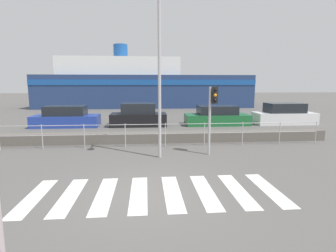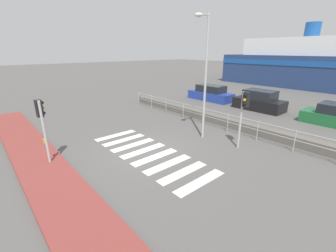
{
  "view_description": "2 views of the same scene",
  "coord_description": "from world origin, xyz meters",
  "px_view_note": "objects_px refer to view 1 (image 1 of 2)",
  "views": [
    {
      "loc": [
        0.05,
        -6.66,
        2.9
      ],
      "look_at": [
        0.77,
        2.0,
        1.5
      ],
      "focal_mm": 28.0,
      "sensor_mm": 36.0,
      "label": 1
    },
    {
      "loc": [
        8.02,
        -5.58,
        4.6
      ],
      "look_at": [
        0.49,
        1.0,
        1.2
      ],
      "focal_mm": 24.0,
      "sensor_mm": 36.0,
      "label": 2
    }
  ],
  "objects_px": {
    "parked_car_black": "(139,116)",
    "parked_car_green": "(217,117)",
    "ferry_boat": "(141,86)",
    "streetlamp": "(160,58)",
    "parked_car_white": "(284,115)",
    "parked_car_blue": "(66,118)",
    "traffic_light_far": "(213,105)"
  },
  "relations": [
    {
      "from": "parked_car_blue",
      "to": "ferry_boat",
      "type": "bearing_deg",
      "value": 74.24
    },
    {
      "from": "parked_car_black",
      "to": "parked_car_green",
      "type": "bearing_deg",
      "value": -0.0
    },
    {
      "from": "traffic_light_far",
      "to": "ferry_boat",
      "type": "bearing_deg",
      "value": 97.71
    },
    {
      "from": "ferry_boat",
      "to": "streetlamp",
      "type": "bearing_deg",
      "value": -87.27
    },
    {
      "from": "parked_car_blue",
      "to": "parked_car_white",
      "type": "relative_size",
      "value": 1.01
    },
    {
      "from": "streetlamp",
      "to": "parked_car_black",
      "type": "bearing_deg",
      "value": 97.3
    },
    {
      "from": "streetlamp",
      "to": "parked_car_white",
      "type": "xyz_separation_m",
      "value": [
        9.53,
        8.29,
        -3.21
      ]
    },
    {
      "from": "ferry_boat",
      "to": "parked_car_white",
      "type": "distance_m",
      "value": 20.14
    },
    {
      "from": "streetlamp",
      "to": "parked_car_green",
      "type": "distance_m",
      "value": 10.0
    },
    {
      "from": "traffic_light_far",
      "to": "streetlamp",
      "type": "relative_size",
      "value": 0.45
    },
    {
      "from": "streetlamp",
      "to": "parked_car_blue",
      "type": "height_order",
      "value": "streetlamp"
    },
    {
      "from": "parked_car_black",
      "to": "parked_car_white",
      "type": "height_order",
      "value": "parked_car_black"
    },
    {
      "from": "parked_car_blue",
      "to": "parked_car_white",
      "type": "distance_m",
      "value": 15.51
    },
    {
      "from": "parked_car_black",
      "to": "parked_car_green",
      "type": "distance_m",
      "value": 5.58
    },
    {
      "from": "parked_car_black",
      "to": "parked_car_green",
      "type": "relative_size",
      "value": 0.85
    },
    {
      "from": "ferry_boat",
      "to": "parked_car_black",
      "type": "bearing_deg",
      "value": -89.52
    },
    {
      "from": "traffic_light_far",
      "to": "parked_car_green",
      "type": "relative_size",
      "value": 0.62
    },
    {
      "from": "ferry_boat",
      "to": "parked_car_green",
      "type": "relative_size",
      "value": 5.84
    },
    {
      "from": "traffic_light_far",
      "to": "parked_car_green",
      "type": "bearing_deg",
      "value": 73.3
    },
    {
      "from": "traffic_light_far",
      "to": "parked_car_blue",
      "type": "height_order",
      "value": "traffic_light_far"
    },
    {
      "from": "streetlamp",
      "to": "parked_car_blue",
      "type": "bearing_deg",
      "value": 125.81
    },
    {
      "from": "parked_car_blue",
      "to": "parked_car_green",
      "type": "height_order",
      "value": "parked_car_blue"
    },
    {
      "from": "parked_car_blue",
      "to": "streetlamp",
      "type": "bearing_deg",
      "value": -54.19
    },
    {
      "from": "streetlamp",
      "to": "parked_car_white",
      "type": "height_order",
      "value": "streetlamp"
    },
    {
      "from": "traffic_light_far",
      "to": "ferry_boat",
      "type": "distance_m",
      "value": 25.04
    },
    {
      "from": "parked_car_black",
      "to": "parked_car_white",
      "type": "xyz_separation_m",
      "value": [
        10.59,
        0.0,
        -0.02
      ]
    },
    {
      "from": "parked_car_black",
      "to": "parked_car_white",
      "type": "bearing_deg",
      "value": 0.0
    },
    {
      "from": "parked_car_green",
      "to": "parked_car_white",
      "type": "distance_m",
      "value": 5.01
    },
    {
      "from": "ferry_boat",
      "to": "parked_car_white",
      "type": "relative_size",
      "value": 6.05
    },
    {
      "from": "parked_car_black",
      "to": "parked_car_white",
      "type": "distance_m",
      "value": 10.59
    },
    {
      "from": "traffic_light_far",
      "to": "parked_car_blue",
      "type": "distance_m",
      "value": 11.42
    },
    {
      "from": "parked_car_blue",
      "to": "parked_car_green",
      "type": "distance_m",
      "value": 10.5
    }
  ]
}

